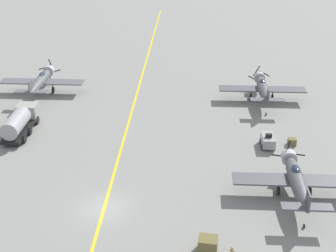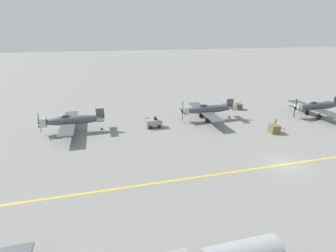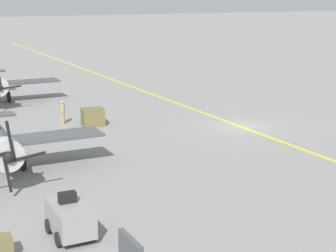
# 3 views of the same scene
# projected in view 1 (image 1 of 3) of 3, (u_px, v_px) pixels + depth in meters

# --- Properties ---
(ground_plane) EXTENTS (400.00, 400.00, 0.00)m
(ground_plane) POSITION_uv_depth(u_px,v_px,m) (104.00, 208.00, 43.58)
(ground_plane) COLOR gray
(taxiway_stripe) EXTENTS (0.30, 160.00, 0.01)m
(taxiway_stripe) POSITION_uv_depth(u_px,v_px,m) (104.00, 208.00, 43.57)
(taxiway_stripe) COLOR yellow
(taxiway_stripe) RESTS_ON ground
(airplane_mid_right) EXTENTS (12.00, 9.98, 3.79)m
(airplane_mid_right) POSITION_uv_depth(u_px,v_px,m) (297.00, 180.00, 44.21)
(airplane_mid_right) COLOR #4B4E53
(airplane_mid_right) RESTS_ON ground
(airplane_far_left) EXTENTS (12.00, 9.98, 3.74)m
(airplane_far_left) POSITION_uv_depth(u_px,v_px,m) (41.00, 81.00, 67.22)
(airplane_far_left) COLOR #585A5F
(airplane_far_left) RESTS_ON ground
(airplane_far_right) EXTENTS (12.00, 9.98, 3.65)m
(airplane_far_right) POSITION_uv_depth(u_px,v_px,m) (263.00, 88.00, 64.71)
(airplane_far_right) COLOR #4C4E53
(airplane_far_right) RESTS_ON ground
(fuel_tanker) EXTENTS (2.68, 8.00, 2.98)m
(fuel_tanker) POSITION_uv_depth(u_px,v_px,m) (20.00, 121.00, 56.53)
(fuel_tanker) COLOR black
(fuel_tanker) RESTS_ON ground
(tow_tractor) EXTENTS (1.57, 2.60, 1.79)m
(tow_tractor) POSITION_uv_depth(u_px,v_px,m) (268.00, 140.00, 53.68)
(tow_tractor) COLOR gray
(tow_tractor) RESTS_ON ground
(supply_crate_mid_lane) EXTENTS (1.00, 0.85, 0.80)m
(supply_crate_mid_lane) POSITION_uv_depth(u_px,v_px,m) (292.00, 142.00, 54.25)
(supply_crate_mid_lane) COLOR brown
(supply_crate_mid_lane) RESTS_ON ground
(supply_crate_outboard) EXTENTS (1.70, 1.47, 1.30)m
(supply_crate_outboard) POSITION_uv_depth(u_px,v_px,m) (208.00, 245.00, 38.12)
(supply_crate_outboard) COLOR brown
(supply_crate_outboard) RESTS_ON ground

